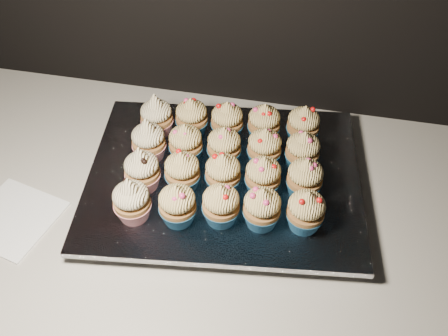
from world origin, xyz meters
TOP-DOWN VIEW (x-y plane):
  - cabinet at (0.00, 1.70)m, footprint 2.40×0.60m
  - worktop at (0.00, 1.70)m, footprint 2.44×0.64m
  - napkin at (-0.40, 1.59)m, footprint 0.17×0.17m
  - baking_tray at (-0.05, 1.74)m, footprint 0.49×0.40m
  - foil_lining at (-0.05, 1.74)m, footprint 0.54×0.44m
  - cupcake_0 at (-0.18, 1.61)m, footprint 0.06×0.06m
  - cupcake_1 at (-0.11, 1.62)m, footprint 0.06×0.06m
  - cupcake_2 at (-0.04, 1.64)m, footprint 0.06×0.06m
  - cupcake_3 at (0.03, 1.64)m, footprint 0.06×0.06m
  - cupcake_4 at (0.10, 1.65)m, footprint 0.06×0.06m
  - cupcake_5 at (-0.19, 1.68)m, footprint 0.06×0.06m
  - cupcake_6 at (-0.12, 1.70)m, footprint 0.06×0.06m
  - cupcake_7 at (-0.05, 1.71)m, footprint 0.06×0.06m
  - cupcake_8 at (0.02, 1.71)m, footprint 0.06×0.06m
  - cupcake_9 at (0.09, 1.72)m, footprint 0.06×0.06m
  - cupcake_10 at (-0.20, 1.76)m, footprint 0.06×0.06m
  - cupcake_11 at (-0.13, 1.76)m, footprint 0.06×0.06m
  - cupcake_12 at (-0.06, 1.77)m, footprint 0.06×0.06m
  - cupcake_13 at (0.01, 1.78)m, footprint 0.06×0.06m
  - cupcake_14 at (0.08, 1.79)m, footprint 0.06×0.06m
  - cupcake_15 at (-0.20, 1.82)m, footprint 0.06×0.06m
  - cupcake_16 at (-0.14, 1.84)m, footprint 0.06×0.06m
  - cupcake_17 at (-0.07, 1.84)m, footprint 0.06×0.06m
  - cupcake_18 at (0.00, 1.85)m, footprint 0.06×0.06m
  - cupcake_19 at (0.08, 1.86)m, footprint 0.06×0.06m

SIDE VIEW (x-z plane):
  - cabinet at x=0.00m, z-range 0.00..0.86m
  - worktop at x=0.00m, z-range 0.86..0.90m
  - napkin at x=-0.40m, z-range 0.90..0.90m
  - baking_tray at x=-0.05m, z-range 0.90..0.92m
  - foil_lining at x=-0.05m, z-range 0.92..0.93m
  - cupcake_1 at x=-0.11m, z-range 0.93..1.01m
  - cupcake_2 at x=-0.04m, z-range 0.93..1.01m
  - cupcake_3 at x=0.03m, z-range 0.93..1.01m
  - cupcake_4 at x=0.10m, z-range 0.93..1.01m
  - cupcake_6 at x=-0.12m, z-range 0.93..1.01m
  - cupcake_7 at x=-0.05m, z-range 0.93..1.01m
  - cupcake_8 at x=0.02m, z-range 0.93..1.01m
  - cupcake_9 at x=0.09m, z-range 0.93..1.01m
  - cupcake_11 at x=-0.13m, z-range 0.93..1.01m
  - cupcake_12 at x=-0.06m, z-range 0.93..1.01m
  - cupcake_13 at x=0.01m, z-range 0.93..1.01m
  - cupcake_14 at x=0.08m, z-range 0.93..1.01m
  - cupcake_16 at x=-0.14m, z-range 0.93..1.01m
  - cupcake_17 at x=-0.07m, z-range 0.93..1.01m
  - cupcake_18 at x=0.00m, z-range 0.93..1.01m
  - cupcake_19 at x=0.08m, z-range 0.93..1.01m
  - cupcake_0 at x=-0.18m, z-range 0.93..1.02m
  - cupcake_5 at x=-0.19m, z-range 0.93..1.02m
  - cupcake_10 at x=-0.20m, z-range 0.93..1.02m
  - cupcake_15 at x=-0.20m, z-range 0.93..1.02m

